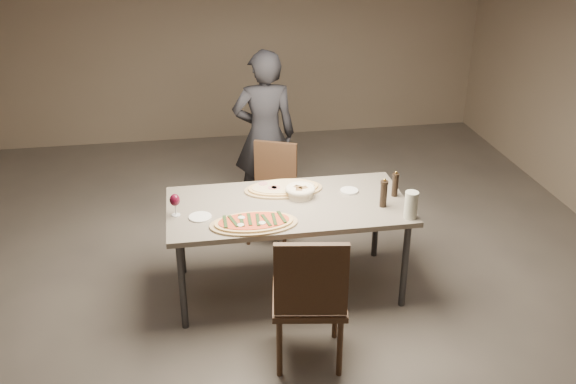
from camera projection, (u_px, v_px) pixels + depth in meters
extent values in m
plane|color=#5F5851|center=(288.00, 288.00, 5.13)|extent=(7.00, 7.00, 0.00)
plane|color=gray|center=(239.00, 25.00, 7.63)|extent=(6.00, 0.00, 6.00)
cube|color=slate|center=(288.00, 206.00, 4.81)|extent=(1.80, 0.90, 0.04)
cylinder|color=#333335|center=(182.00, 286.00, 4.52)|extent=(0.05, 0.05, 0.71)
cylinder|color=#333335|center=(405.00, 265.00, 4.77)|extent=(0.05, 0.05, 0.71)
cylinder|color=#333335|center=(180.00, 235.00, 5.18)|extent=(0.05, 0.05, 0.71)
cylinder|color=#333335|center=(376.00, 219.00, 5.42)|extent=(0.05, 0.05, 0.71)
ellipsoid|color=white|center=(241.00, 217.00, 4.53)|extent=(0.05, 0.05, 0.01)
ellipsoid|color=white|center=(241.00, 225.00, 4.43)|extent=(0.05, 0.05, 0.01)
ellipsoid|color=white|center=(262.00, 222.00, 4.46)|extent=(0.05, 0.05, 0.01)
cube|color=#203617|center=(225.00, 222.00, 4.47)|extent=(0.02, 0.18, 0.01)
cube|color=#203617|center=(233.00, 221.00, 4.48)|extent=(0.07, 0.18, 0.01)
cube|color=#203617|center=(241.00, 220.00, 4.49)|extent=(0.03, 0.18, 0.01)
cube|color=#203617|center=(249.00, 219.00, 4.50)|extent=(0.03, 0.18, 0.01)
cube|color=#203617|center=(258.00, 220.00, 4.50)|extent=(0.03, 0.18, 0.01)
cube|color=#203617|center=(266.00, 220.00, 4.49)|extent=(0.06, 0.18, 0.01)
cube|color=#203617|center=(274.00, 219.00, 4.51)|extent=(0.03, 0.18, 0.01)
cube|color=#203617|center=(282.00, 217.00, 4.54)|extent=(0.05, 0.18, 0.01)
cylinder|color=tan|center=(263.00, 183.00, 5.05)|extent=(0.07, 0.07, 0.00)
cylinder|color=tan|center=(276.00, 187.00, 4.98)|extent=(0.07, 0.07, 0.00)
cylinder|color=tan|center=(272.00, 188.00, 4.98)|extent=(0.07, 0.07, 0.00)
cylinder|color=tan|center=(299.00, 189.00, 4.95)|extent=(0.07, 0.07, 0.00)
cylinder|color=beige|center=(300.00, 192.00, 4.90)|extent=(0.20, 0.20, 0.08)
torus|color=beige|center=(300.00, 189.00, 4.89)|extent=(0.23, 0.23, 0.03)
cube|color=#9C6E3F|center=(304.00, 190.00, 4.89)|extent=(0.07, 0.07, 0.04)
cube|color=#9C6E3F|center=(298.00, 189.00, 4.91)|extent=(0.08, 0.08, 0.04)
cube|color=#9C6E3F|center=(299.00, 192.00, 4.87)|extent=(0.06, 0.07, 0.04)
cylinder|color=white|center=(349.00, 191.00, 4.99)|extent=(0.14, 0.14, 0.02)
cylinder|color=#B29F41|center=(349.00, 190.00, 4.99)|extent=(0.10, 0.10, 0.00)
cylinder|color=black|center=(384.00, 195.00, 4.73)|extent=(0.05, 0.05, 0.18)
cylinder|color=black|center=(384.00, 183.00, 4.68)|extent=(0.06, 0.06, 0.02)
sphere|color=gold|center=(385.00, 180.00, 4.67)|extent=(0.02, 0.02, 0.02)
cylinder|color=black|center=(395.00, 186.00, 4.89)|extent=(0.05, 0.05, 0.17)
cylinder|color=black|center=(396.00, 175.00, 4.85)|extent=(0.05, 0.05, 0.02)
sphere|color=gold|center=(396.00, 172.00, 4.84)|extent=(0.02, 0.02, 0.02)
cylinder|color=silver|center=(411.00, 205.00, 4.57)|extent=(0.10, 0.10, 0.20)
cylinder|color=silver|center=(176.00, 215.00, 4.64)|extent=(0.06, 0.06, 0.01)
cylinder|color=silver|center=(176.00, 210.00, 4.62)|extent=(0.01, 0.01, 0.08)
ellipsoid|color=#4F0B1F|center=(175.00, 200.00, 4.58)|extent=(0.08, 0.08, 0.09)
cylinder|color=white|center=(200.00, 217.00, 4.60)|extent=(0.16, 0.16, 0.01)
cube|color=#402A1B|center=(309.00, 299.00, 4.19)|extent=(0.54, 0.54, 0.04)
cylinder|color=#402A1B|center=(279.00, 348.00, 4.12)|extent=(0.04, 0.04, 0.44)
cylinder|color=#402A1B|center=(340.00, 347.00, 4.13)|extent=(0.04, 0.04, 0.44)
cylinder|color=#402A1B|center=(280.00, 311.00, 4.47)|extent=(0.04, 0.04, 0.44)
cylinder|color=#402A1B|center=(335.00, 311.00, 4.48)|extent=(0.04, 0.04, 0.44)
cube|color=#402A1B|center=(311.00, 280.00, 3.87)|extent=(0.45, 0.11, 0.50)
cube|color=#402A1B|center=(271.00, 198.00, 5.69)|extent=(0.53, 0.53, 0.04)
cylinder|color=#402A1B|center=(293.00, 213.00, 5.89)|extent=(0.03, 0.03, 0.38)
cylinder|color=#402A1B|center=(258.00, 209.00, 5.96)|extent=(0.03, 0.03, 0.38)
cylinder|color=#402A1B|center=(284.00, 230.00, 5.60)|extent=(0.03, 0.03, 0.38)
cylinder|color=#402A1B|center=(248.00, 225.00, 5.67)|extent=(0.03, 0.03, 0.38)
cube|color=#402A1B|center=(276.00, 164.00, 5.74)|extent=(0.37, 0.19, 0.43)
imported|color=black|center=(265.00, 135.00, 5.95)|extent=(0.59, 0.39, 1.61)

